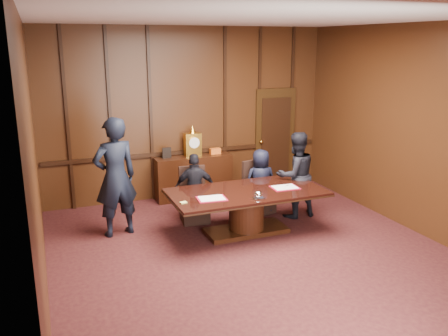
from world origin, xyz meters
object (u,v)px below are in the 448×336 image
at_px(conference_table, 246,205).
at_px(signatory_left, 195,189).
at_px(signatory_right, 261,182).
at_px(sideboard, 193,175).
at_px(witness_right, 296,175).
at_px(witness_left, 115,177).

height_order(conference_table, signatory_left, signatory_left).
xyz_separation_m(signatory_left, signatory_right, (1.30, 0.00, -0.01)).
relative_size(sideboard, signatory_left, 1.25).
height_order(conference_table, signatory_right, signatory_right).
height_order(signatory_left, witness_right, witness_right).
distance_m(signatory_left, signatory_right, 1.30).
height_order(sideboard, witness_left, witness_left).
bearing_deg(conference_table, witness_left, 159.79).
relative_size(signatory_right, witness_right, 0.78).
height_order(signatory_left, signatory_right, signatory_left).
distance_m(signatory_left, witness_right, 1.88).
height_order(signatory_right, witness_left, witness_left).
bearing_deg(conference_table, witness_right, 19.35).
height_order(sideboard, signatory_right, sideboard).
distance_m(signatory_right, witness_left, 2.73).
relative_size(conference_table, witness_right, 1.63).
distance_m(sideboard, signatory_right, 1.63).
xyz_separation_m(signatory_right, witness_left, (-2.70, -0.04, 0.39)).
relative_size(signatory_right, witness_left, 0.62).
xyz_separation_m(signatory_right, witness_right, (0.53, -0.39, 0.18)).
height_order(signatory_left, witness_left, witness_left).
distance_m(witness_left, witness_right, 3.25).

